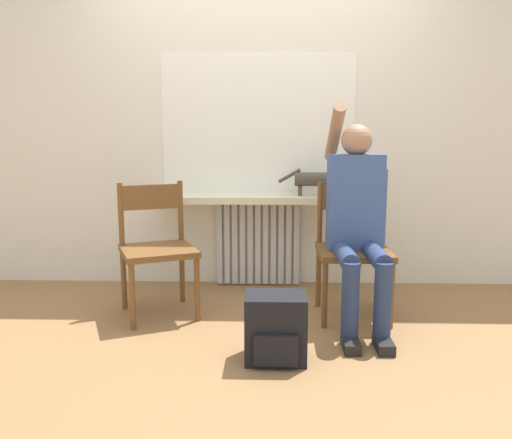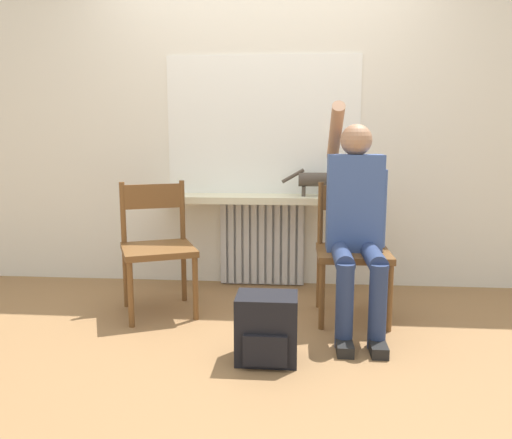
# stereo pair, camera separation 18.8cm
# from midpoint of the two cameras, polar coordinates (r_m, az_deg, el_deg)

# --- Properties ---
(ground_plane) EXTENTS (12.00, 12.00, 0.00)m
(ground_plane) POSITION_cam_midpoint_polar(r_m,az_deg,el_deg) (2.95, -2.20, -13.78)
(ground_plane) COLOR olive
(wall_with_window) EXTENTS (7.00, 0.06, 2.70)m
(wall_with_window) POSITION_cam_midpoint_polar(r_m,az_deg,el_deg) (3.94, -1.13, 12.12)
(wall_with_window) COLOR white
(wall_with_window) RESTS_ON ground_plane
(radiator) EXTENTS (0.66, 0.08, 0.68)m
(radiator) POSITION_cam_midpoint_polar(r_m,az_deg,el_deg) (3.95, -1.13, -2.66)
(radiator) COLOR silver
(radiator) RESTS_ON ground_plane
(windowsill) EXTENTS (1.54, 0.31, 0.05)m
(windowsill) POSITION_cam_midpoint_polar(r_m,az_deg,el_deg) (3.78, -1.23, 2.38)
(windowsill) COLOR beige
(windowsill) RESTS_ON radiator
(window_glass) EXTENTS (1.48, 0.01, 1.05)m
(window_glass) POSITION_cam_midpoint_polar(r_m,az_deg,el_deg) (3.91, -1.15, 10.70)
(window_glass) COLOR white
(window_glass) RESTS_ON windowsill
(chair_left) EXTENTS (0.60, 0.60, 0.86)m
(chair_left) POSITION_cam_midpoint_polar(r_m,az_deg,el_deg) (3.35, -12.86, -3.01)
(chair_left) COLOR brown
(chair_left) RESTS_ON ground_plane
(chair_right) EXTENTS (0.45, 0.45, 0.86)m
(chair_right) POSITION_cam_midpoint_polar(r_m,az_deg,el_deg) (3.28, 9.39, -3.16)
(chair_right) COLOR brown
(chair_right) RESTS_ON ground_plane
(person) EXTENTS (0.36, 1.03, 1.38)m
(person) POSITION_cam_midpoint_polar(r_m,az_deg,el_deg) (3.12, 9.82, 0.48)
(person) COLOR navy
(person) RESTS_ON ground_plane
(cat) EXTENTS (0.46, 0.10, 0.21)m
(cat) POSITION_cam_midpoint_polar(r_m,az_deg,el_deg) (3.77, 5.37, 4.58)
(cat) COLOR #4C4238
(cat) RESTS_ON windowsill
(backpack) EXTENTS (0.32, 0.27, 0.35)m
(backpack) POSITION_cam_midpoint_polar(r_m,az_deg,el_deg) (2.66, 0.19, -12.32)
(backpack) COLOR black
(backpack) RESTS_ON ground_plane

